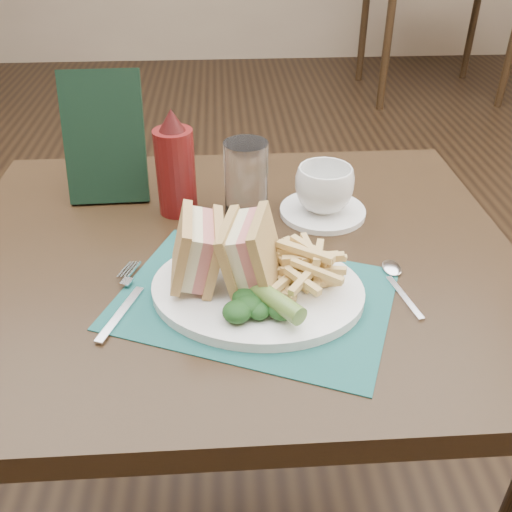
# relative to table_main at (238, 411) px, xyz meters

# --- Properties ---
(floor) EXTENTS (7.00, 7.00, 0.00)m
(floor) POSITION_rel_table_main_xyz_m (0.00, 0.50, -0.38)
(floor) COLOR black
(floor) RESTS_ON ground
(wall_back) EXTENTS (6.00, 0.00, 6.00)m
(wall_back) POSITION_rel_table_main_xyz_m (0.00, 4.00, -0.38)
(wall_back) COLOR tan
(wall_back) RESTS_ON ground
(table_main) EXTENTS (0.90, 0.75, 0.75)m
(table_main) POSITION_rel_table_main_xyz_m (0.00, 0.00, 0.00)
(table_main) COLOR black
(table_main) RESTS_ON ground
(table_bg_right) EXTENTS (0.90, 0.75, 0.75)m
(table_bg_right) POSITION_rel_table_main_xyz_m (1.39, 3.07, 0.00)
(table_bg_right) COLOR black
(table_bg_right) RESTS_ON ground
(placemat) EXTENTS (0.44, 0.39, 0.00)m
(placemat) POSITION_rel_table_main_xyz_m (0.03, -0.13, 0.38)
(placemat) COLOR #184F4B
(placemat) RESTS_ON table_main
(plate) EXTENTS (0.34, 0.30, 0.01)m
(plate) POSITION_rel_table_main_xyz_m (0.03, -0.12, 0.38)
(plate) COLOR white
(plate) RESTS_ON placemat
(sandwich_half_a) EXTENTS (0.08, 0.10, 0.10)m
(sandwich_half_a) POSITION_rel_table_main_xyz_m (-0.07, -0.10, 0.44)
(sandwich_half_a) COLOR tan
(sandwich_half_a) RESTS_ON plate
(sandwich_half_b) EXTENTS (0.10, 0.12, 0.11)m
(sandwich_half_b) POSITION_rel_table_main_xyz_m (0.00, -0.10, 0.44)
(sandwich_half_b) COLOR tan
(sandwich_half_b) RESTS_ON plate
(kale_garnish) EXTENTS (0.11, 0.08, 0.03)m
(kale_garnish) POSITION_rel_table_main_xyz_m (0.03, -0.17, 0.41)
(kale_garnish) COLOR #133514
(kale_garnish) RESTS_ON plate
(pickle_spear) EXTENTS (0.09, 0.11, 0.03)m
(pickle_spear) POSITION_rel_table_main_xyz_m (0.04, -0.17, 0.41)
(pickle_spear) COLOR #4E722B
(pickle_spear) RESTS_ON plate
(fries_pile) EXTENTS (0.18, 0.20, 0.06)m
(fries_pile) POSITION_rel_table_main_xyz_m (0.09, -0.11, 0.42)
(fries_pile) COLOR tan
(fries_pile) RESTS_ON plate
(fork) EXTENTS (0.09, 0.17, 0.01)m
(fork) POSITION_rel_table_main_xyz_m (-0.16, -0.12, 0.38)
(fork) COLOR silver
(fork) RESTS_ON placemat
(spoon) EXTENTS (0.06, 0.15, 0.01)m
(spoon) POSITION_rel_table_main_xyz_m (0.24, -0.11, 0.38)
(spoon) COLOR silver
(spoon) RESTS_ON table_main
(saucer) EXTENTS (0.19, 0.19, 0.01)m
(saucer) POSITION_rel_table_main_xyz_m (0.16, 0.11, 0.38)
(saucer) COLOR white
(saucer) RESTS_ON table_main
(coffee_cup) EXTENTS (0.12, 0.12, 0.08)m
(coffee_cup) POSITION_rel_table_main_xyz_m (0.16, 0.11, 0.42)
(coffee_cup) COLOR white
(coffee_cup) RESTS_ON saucer
(drinking_glass) EXTENTS (0.08, 0.08, 0.13)m
(drinking_glass) POSITION_rel_table_main_xyz_m (0.03, 0.12, 0.44)
(drinking_glass) COLOR silver
(drinking_glass) RESTS_ON table_main
(ketchup_bottle) EXTENTS (0.07, 0.07, 0.19)m
(ketchup_bottle) POSITION_rel_table_main_xyz_m (-0.09, 0.14, 0.47)
(ketchup_bottle) COLOR #550E0E
(ketchup_bottle) RESTS_ON table_main
(check_presenter) EXTENTS (0.14, 0.09, 0.22)m
(check_presenter) POSITION_rel_table_main_xyz_m (-0.22, 0.21, 0.49)
(check_presenter) COLOR black
(check_presenter) RESTS_ON table_main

